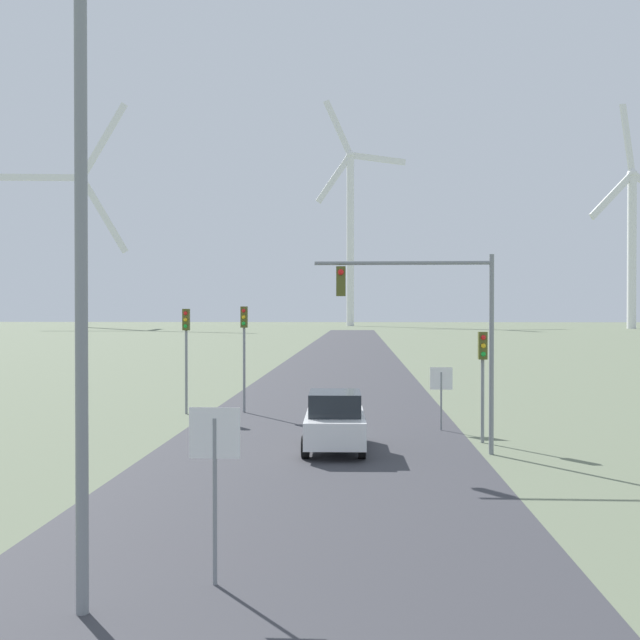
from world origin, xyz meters
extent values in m
cube|color=#38383D|center=(0.00, 48.00, 0.00)|extent=(10.00, 240.00, 0.01)
cylinder|color=gray|center=(-2.61, 4.96, 6.38)|extent=(0.18, 0.18, 12.75)
cylinder|color=gray|center=(-0.94, 6.16, 1.31)|extent=(0.07, 0.07, 2.62)
cube|color=white|center=(-0.94, 6.15, 2.39)|extent=(0.81, 0.01, 0.81)
cube|color=red|center=(-0.94, 6.16, 2.39)|extent=(0.76, 0.02, 0.76)
cylinder|color=gray|center=(4.30, 21.73, 1.05)|extent=(0.07, 0.07, 2.10)
cube|color=white|center=(4.30, 21.72, 1.88)|extent=(0.81, 0.01, 0.81)
cube|color=red|center=(4.30, 21.73, 1.88)|extent=(0.76, 0.02, 0.76)
cylinder|color=gray|center=(-5.89, 25.52, 2.20)|extent=(0.11, 0.11, 4.41)
cube|color=#4C511E|center=(-5.89, 25.52, 3.96)|extent=(0.28, 0.24, 0.90)
sphere|color=red|center=(-5.89, 25.39, 4.23)|extent=(0.16, 0.16, 0.16)
sphere|color=gold|center=(-5.89, 25.39, 3.96)|extent=(0.16, 0.16, 0.16)
sphere|color=green|center=(-5.89, 25.39, 3.69)|extent=(0.16, 0.16, 0.16)
cylinder|color=gray|center=(5.37, 19.20, 1.81)|extent=(0.11, 0.11, 3.63)
cube|color=#4C511E|center=(5.37, 19.20, 3.18)|extent=(0.28, 0.24, 0.90)
sphere|color=red|center=(5.37, 19.07, 3.45)|extent=(0.16, 0.16, 0.16)
sphere|color=gold|center=(5.37, 19.07, 3.18)|extent=(0.16, 0.16, 0.16)
sphere|color=green|center=(5.37, 19.07, 2.91)|extent=(0.16, 0.16, 0.16)
cylinder|color=gray|center=(-3.54, 26.10, 2.25)|extent=(0.11, 0.11, 4.51)
cube|color=#4C511E|center=(-3.54, 26.10, 4.06)|extent=(0.28, 0.24, 0.90)
sphere|color=red|center=(-3.54, 25.97, 4.33)|extent=(0.16, 0.16, 0.16)
sphere|color=gold|center=(-3.54, 25.97, 4.06)|extent=(0.16, 0.16, 0.16)
sphere|color=green|center=(-3.54, 25.97, 3.79)|extent=(0.16, 0.16, 0.16)
cylinder|color=gray|center=(5.30, 17.21, 3.00)|extent=(0.14, 0.14, 6.01)
cylinder|color=gray|center=(2.64, 17.21, 5.76)|extent=(5.31, 0.12, 0.12)
cube|color=#4C511E|center=(0.78, 17.21, 5.21)|extent=(0.28, 0.24, 0.90)
sphere|color=red|center=(0.78, 17.08, 5.48)|extent=(0.18, 0.18, 0.18)
cube|color=white|center=(0.59, 17.62, 0.73)|extent=(1.91, 4.15, 0.80)
cube|color=#1E2328|center=(0.59, 17.47, 1.48)|extent=(1.62, 2.14, 0.70)
cylinder|color=black|center=(-0.24, 18.89, 0.33)|extent=(0.22, 0.66, 0.66)
cylinder|color=black|center=(1.42, 18.89, 0.33)|extent=(0.22, 0.66, 0.66)
cylinder|color=black|center=(-0.24, 16.35, 0.33)|extent=(0.22, 0.66, 0.66)
cylinder|color=black|center=(1.42, 16.35, 0.33)|extent=(0.22, 0.66, 0.66)
cylinder|color=white|center=(-74.17, 195.67, 20.45)|extent=(2.20, 2.20, 40.91)
sphere|color=white|center=(-74.17, 195.67, 40.91)|extent=(2.60, 2.60, 2.60)
cube|color=white|center=(-68.22, 196.31, 51.32)|extent=(12.86, 1.87, 20.60)
cube|color=white|center=(-86.11, 194.39, 40.88)|extent=(22.65, 2.93, 1.85)
cube|color=white|center=(-68.18, 196.32, 30.52)|extent=(12.94, 1.88, 20.55)
cylinder|color=white|center=(-1.01, 217.45, 25.43)|extent=(2.20, 2.20, 50.87)
sphere|color=white|center=(-1.01, 217.45, 50.87)|extent=(2.60, 2.60, 2.60)
cube|color=white|center=(-4.72, 216.40, 58.97)|extent=(8.57, 2.89, 15.80)
cube|color=white|center=(-5.91, 216.06, 43.48)|extent=(10.64, 3.48, 14.72)
cube|color=white|center=(7.58, 219.91, 50.15)|extent=(16.22, 5.07, 3.12)
cylinder|color=white|center=(69.87, 185.78, 19.36)|extent=(2.20, 2.20, 38.73)
sphere|color=white|center=(69.87, 185.78, 38.73)|extent=(2.60, 2.60, 2.60)
cube|color=white|center=(68.35, 185.01, 47.63)|extent=(4.63, 2.67, 16.87)
cube|color=white|center=(63.75, 182.69, 32.80)|extent=(12.64, 6.72, 12.37)
camera|label=1|loc=(1.30, -5.41, 4.29)|focal=42.00mm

